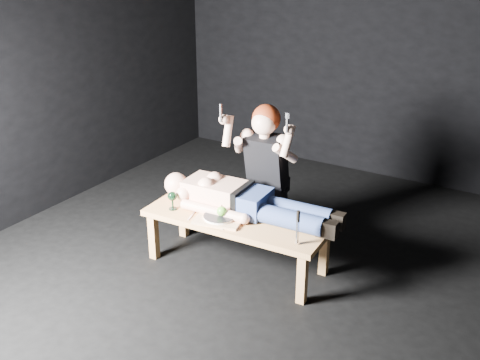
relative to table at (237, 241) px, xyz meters
The scene contains 13 objects.
ground 0.39m from the table, ahead, with size 5.00×5.00×0.00m, color black.
back_wall 2.86m from the table, 82.92° to the left, with size 5.00×5.00×0.00m, color black.
table is the anchor object (origin of this frame).
lying_man 0.37m from the table, 70.28° to the left, with size 1.47×0.45×0.26m, color #E5AD90, non-canonical shape.
kneeling_woman 0.68m from the table, 88.91° to the left, with size 0.70×0.78×1.31m, color black, non-canonical shape.
serving_tray 0.28m from the table, 122.61° to the right, with size 0.37×0.27×0.02m, color tan.
plate 0.30m from the table, 122.61° to the right, with size 0.25×0.25×0.02m, color white.
apple 0.33m from the table, 118.05° to the right, with size 0.08×0.08×0.08m, color #549829.
goblet 0.62m from the table, 163.01° to the right, with size 0.08×0.08×0.16m, color black, non-canonical shape.
fork_flat 0.43m from the table, 149.80° to the right, with size 0.01×0.16×0.01m, color #B2B2B7.
knife_flat 0.29m from the table, 82.79° to the right, with size 0.01×0.16×0.01m, color #B2B2B7.
spoon_flat 0.26m from the table, 67.53° to the right, with size 0.01×0.16×0.01m, color #B2B2B7.
carving_knife 0.72m from the table, 13.74° to the right, with size 0.03×0.04×0.27m, color #B2B2B7, non-canonical shape.
Camera 1 is at (1.82, -3.50, 2.49)m, focal length 42.55 mm.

